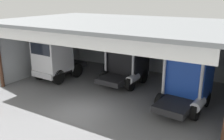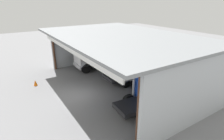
{
  "view_description": "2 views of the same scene",
  "coord_description": "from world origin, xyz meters",
  "views": [
    {
      "loc": [
        8.11,
        -10.21,
        6.41
      ],
      "look_at": [
        0.0,
        3.35,
        1.63
      ],
      "focal_mm": 38.85,
      "sensor_mm": 36.0,
      "label": 1
    },
    {
      "loc": [
        13.52,
        -5.28,
        7.69
      ],
      "look_at": [
        0.0,
        3.35,
        1.63
      ],
      "focal_mm": 29.42,
      "sensor_mm": 36.0,
      "label": 2
    }
  ],
  "objects": [
    {
      "name": "truck_black_left_bay",
      "position": [
        -0.1,
        5.67,
        1.85
      ],
      "size": [
        2.81,
        4.31,
        3.47
      ],
      "rotation": [
        0.0,
        0.0,
        -0.04
      ],
      "color": "black",
      "rests_on": "ground"
    },
    {
      "name": "tool_cart",
      "position": [
        -2.38,
        8.23,
        0.5
      ],
      "size": [
        0.9,
        0.6,
        1.0
      ],
      "primitive_type": "cube",
      "color": "#1E59A5",
      "rests_on": "ground"
    },
    {
      "name": "workshop_shed",
      "position": [
        0.0,
        5.48,
        3.48
      ],
      "size": [
        16.2,
        10.82,
        4.86
      ],
      "color": "#ADB2B7",
      "rests_on": "ground"
    },
    {
      "name": "truck_blue_center_left_bay",
      "position": [
        4.99,
        3.77,
        1.88
      ],
      "size": [
        2.64,
        4.56,
        3.61
      ],
      "rotation": [
        0.0,
        0.0,
        -0.08
      ],
      "color": "#1E47B7",
      "rests_on": "ground"
    },
    {
      "name": "ground_plane",
      "position": [
        0.0,
        0.0,
        0.0
      ],
      "size": [
        80.0,
        80.0,
        0.0
      ],
      "primitive_type": "plane",
      "color": "slate",
      "rests_on": "ground"
    },
    {
      "name": "truck_white_center_bay",
      "position": [
        -5.37,
        3.41,
        1.89
      ],
      "size": [
        2.53,
        4.57,
        3.64
      ],
      "rotation": [
        0.0,
        0.0,
        3.11
      ],
      "color": "white",
      "rests_on": "ground"
    }
  ]
}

